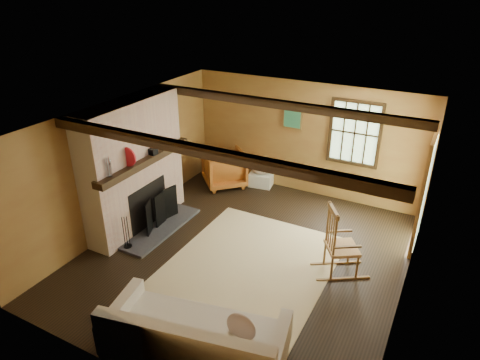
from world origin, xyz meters
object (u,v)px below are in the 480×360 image
Objects in this scene: sofa at (195,345)px; armchair at (224,168)px; fireplace at (135,171)px; laundry_basket at (261,179)px; rocking_chair at (340,246)px.

sofa is 2.61× the size of armchair.
sofa is 4.95m from armchair.
fireplace is 4.80× the size of laundry_basket.
armchair is at bearing 75.51° from fireplace.
rocking_chair reaches higher than sofa.
sofa is (-1.00, -2.56, -0.18)m from rocking_chair.
laundry_basket is at bearing 95.08° from sofa.
sofa is 5.00m from laundry_basket.
laundry_basket is 0.86m from armchair.
fireplace is 3.79m from rocking_chair.
fireplace is 3.62m from sofa.
armchair is (-0.75, -0.34, 0.25)m from laundry_basket.
fireplace is at bearing 61.96° from rocking_chair.
sofa is at bearing -39.56° from fireplace.
fireplace is 3.03m from laundry_basket.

